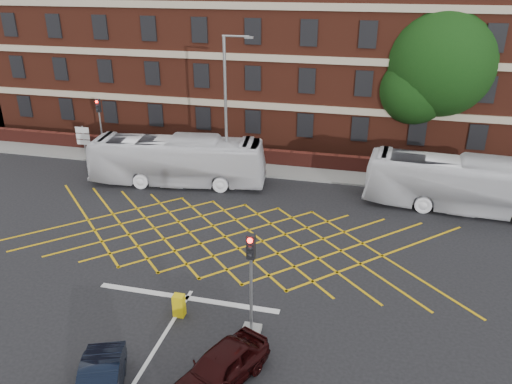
% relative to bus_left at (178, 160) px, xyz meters
% --- Properties ---
extents(ground, '(120.00, 120.00, 0.00)m').
position_rel_bus_left_xyz_m(ground, '(5.07, -8.21, -1.57)').
color(ground, black).
rests_on(ground, ground).
extents(victorian_building, '(51.00, 12.17, 20.40)m').
position_rel_bus_left_xyz_m(victorian_building, '(5.31, 13.78, 6.27)').
color(victorian_building, '#582316').
rests_on(victorian_building, ground).
extents(boundary_wall, '(56.00, 0.50, 1.10)m').
position_rel_bus_left_xyz_m(boundary_wall, '(5.07, 4.79, -1.02)').
color(boundary_wall, '#4E1B14').
rests_on(boundary_wall, ground).
extents(far_pavement, '(60.00, 3.00, 0.12)m').
position_rel_bus_left_xyz_m(far_pavement, '(5.07, 3.79, -1.51)').
color(far_pavement, slate).
rests_on(far_pavement, ground).
extents(box_junction_hatching, '(8.22, 8.22, 0.02)m').
position_rel_bus_left_xyz_m(box_junction_hatching, '(5.07, -6.21, -1.56)').
color(box_junction_hatching, '#CC990C').
rests_on(box_junction_hatching, ground).
extents(stop_line, '(8.00, 0.30, 0.02)m').
position_rel_bus_left_xyz_m(stop_line, '(5.07, -11.71, -1.56)').
color(stop_line, silver).
rests_on(stop_line, ground).
extents(bus_left, '(11.49, 4.06, 3.13)m').
position_rel_bus_left_xyz_m(bus_left, '(0.00, 0.00, 0.00)').
color(bus_left, white).
rests_on(bus_left, ground).
extents(bus_right, '(11.46, 3.50, 3.14)m').
position_rel_bus_left_xyz_m(bus_right, '(17.49, 0.21, 0.01)').
color(bus_right, white).
rests_on(bus_right, ground).
extents(car_maroon, '(3.05, 4.21, 1.33)m').
position_rel_bus_left_xyz_m(car_maroon, '(7.90, -15.94, -0.90)').
color(car_maroon, black).
rests_on(car_maroon, ground).
extents(deciduous_tree, '(7.94, 7.80, 10.83)m').
position_rel_bus_left_xyz_m(deciduous_tree, '(16.01, 9.34, 4.82)').
color(deciduous_tree, black).
rests_on(deciduous_tree, ground).
extents(traffic_light_near, '(0.70, 0.70, 4.27)m').
position_rel_bus_left_xyz_m(traffic_light_near, '(8.26, -13.20, 0.20)').
color(traffic_light_near, slate).
rests_on(traffic_light_near, ground).
extents(traffic_light_far, '(0.70, 0.70, 4.27)m').
position_rel_bus_left_xyz_m(traffic_light_far, '(-7.49, 3.71, 0.20)').
color(traffic_light_far, slate).
rests_on(traffic_light_far, ground).
extents(street_lamp, '(2.25, 1.00, 9.35)m').
position_rel_bus_left_xyz_m(street_lamp, '(3.21, 0.58, 1.68)').
color(street_lamp, slate).
rests_on(street_lamp, ground).
extents(direction_signs, '(1.10, 0.16, 2.20)m').
position_rel_bus_left_xyz_m(direction_signs, '(-9.00, 3.56, -0.19)').
color(direction_signs, gray).
rests_on(direction_signs, ground).
extents(utility_cabinet, '(0.44, 0.36, 0.96)m').
position_rel_bus_left_xyz_m(utility_cabinet, '(5.20, -12.87, -1.08)').
color(utility_cabinet, '#DABC0C').
rests_on(utility_cabinet, ground).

